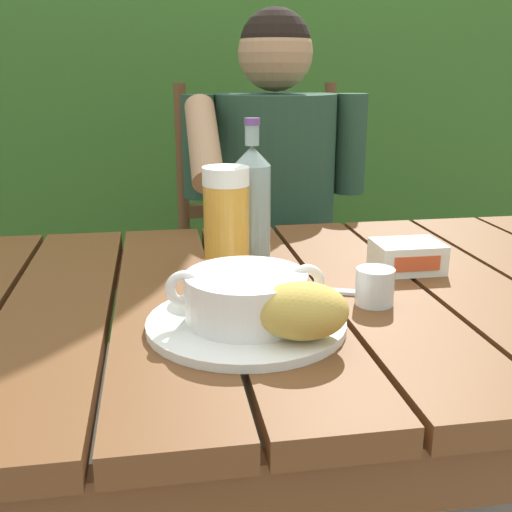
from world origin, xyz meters
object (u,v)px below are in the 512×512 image
(butter_tub, at_px, (407,256))
(beer_bottle, at_px, (252,204))
(chair_near_diner, at_px, (263,268))
(beer_glass, at_px, (226,221))
(water_glass_small, at_px, (375,286))
(table_knife, at_px, (321,290))
(bread_roll, at_px, (302,311))
(serving_plate, at_px, (246,323))
(soup_bowl, at_px, (246,295))
(person_eating, at_px, (276,209))

(butter_tub, bearing_deg, beer_bottle, 162.28)
(chair_near_diner, bearing_deg, beer_glass, -104.65)
(water_glass_small, xyz_separation_m, table_knife, (-0.07, 0.06, -0.02))
(bread_roll, relative_size, water_glass_small, 2.27)
(chair_near_diner, relative_size, serving_plate, 3.80)
(bread_roll, distance_m, butter_tub, 0.37)
(bread_roll, relative_size, beer_glass, 0.72)
(serving_plate, xyz_separation_m, soup_bowl, (-0.00, 0.00, 0.04))
(chair_near_diner, height_order, soup_bowl, chair_near_diner)
(bread_roll, bearing_deg, butter_tub, 46.84)
(chair_near_diner, height_order, person_eating, person_eating)
(water_glass_small, bearing_deg, bread_roll, -138.43)
(serving_plate, distance_m, bread_roll, 0.10)
(beer_glass, height_order, water_glass_small, beer_glass)
(serving_plate, height_order, butter_tub, butter_tub)
(table_knife, bearing_deg, butter_tub, 25.00)
(chair_near_diner, bearing_deg, beer_bottle, -101.68)
(table_knife, bearing_deg, bread_roll, -112.11)
(serving_plate, relative_size, water_glass_small, 4.70)
(bread_roll, relative_size, table_knife, 0.87)
(bread_roll, height_order, beer_bottle, beer_bottle)
(soup_bowl, bearing_deg, beer_bottle, 79.33)
(beer_bottle, height_order, table_knife, beer_bottle)
(serving_plate, relative_size, beer_glass, 1.48)
(soup_bowl, distance_m, butter_tub, 0.37)
(chair_near_diner, height_order, butter_tub, chair_near_diner)
(beer_glass, xyz_separation_m, water_glass_small, (0.20, -0.18, -0.07))
(bread_roll, xyz_separation_m, butter_tub, (0.25, 0.27, -0.02))
(beer_glass, bearing_deg, butter_tub, -6.19)
(person_eating, bearing_deg, beer_glass, -109.27)
(person_eating, xyz_separation_m, soup_bowl, (-0.20, -0.79, 0.06))
(soup_bowl, xyz_separation_m, table_knife, (0.14, 0.12, -0.04))
(bread_roll, bearing_deg, water_glass_small, 41.57)
(chair_near_diner, xyz_separation_m, table_knife, (-0.06, -0.88, 0.25))
(chair_near_diner, xyz_separation_m, beer_bottle, (-0.15, -0.71, 0.36))
(chair_near_diner, distance_m, table_knife, 0.91)
(serving_plate, height_order, beer_bottle, beer_bottle)
(beer_bottle, bearing_deg, beer_glass, -136.43)
(beer_glass, relative_size, water_glass_small, 3.18)
(soup_bowl, bearing_deg, table_knife, 40.49)
(soup_bowl, distance_m, beer_glass, 0.24)
(person_eating, xyz_separation_m, beer_bottle, (-0.14, -0.51, 0.13))
(serving_plate, xyz_separation_m, bread_roll, (0.06, -0.07, 0.04))
(chair_near_diner, height_order, water_glass_small, chair_near_diner)
(chair_near_diner, bearing_deg, serving_plate, -101.40)
(beer_bottle, xyz_separation_m, table_knife, (0.08, -0.17, -0.11))
(bread_roll, xyz_separation_m, beer_bottle, (-0.01, 0.35, 0.06))
(serving_plate, distance_m, beer_glass, 0.25)
(water_glass_small, bearing_deg, beer_bottle, 123.34)
(beer_glass, height_order, table_knife, beer_glass)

